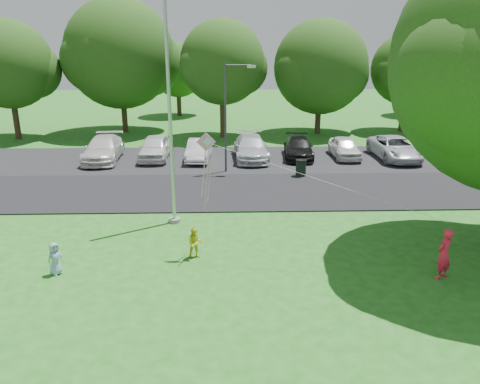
{
  "coord_description": "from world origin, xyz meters",
  "views": [
    {
      "loc": [
        -1.34,
        -13.07,
        7.13
      ],
      "look_at": [
        -0.83,
        4.0,
        1.6
      ],
      "focal_mm": 35.0,
      "sensor_mm": 36.0,
      "label": 1
    }
  ],
  "objects_px": {
    "child_yellow": "(195,243)",
    "kite": "(212,156)",
    "flagpole": "(170,121)",
    "child_blue": "(55,259)",
    "trash_can": "(301,168)",
    "street_lamp": "(230,108)",
    "woman": "(444,254)"
  },
  "relations": [
    {
      "from": "flagpole",
      "to": "kite",
      "type": "height_order",
      "value": "flagpole"
    },
    {
      "from": "trash_can",
      "to": "child_blue",
      "type": "xyz_separation_m",
      "value": [
        -9.55,
        -10.98,
        0.06
      ]
    },
    {
      "from": "street_lamp",
      "to": "woman",
      "type": "height_order",
      "value": "street_lamp"
    },
    {
      "from": "trash_can",
      "to": "child_blue",
      "type": "relative_size",
      "value": 0.88
    },
    {
      "from": "street_lamp",
      "to": "woman",
      "type": "distance_m",
      "value": 14.52
    },
    {
      "from": "kite",
      "to": "woman",
      "type": "bearing_deg",
      "value": -11.94
    },
    {
      "from": "flagpole",
      "to": "woman",
      "type": "bearing_deg",
      "value": -29.52
    },
    {
      "from": "flagpole",
      "to": "kite",
      "type": "relative_size",
      "value": 1.29
    },
    {
      "from": "trash_can",
      "to": "woman",
      "type": "bearing_deg",
      "value": -77.05
    },
    {
      "from": "flagpole",
      "to": "child_blue",
      "type": "height_order",
      "value": "flagpole"
    },
    {
      "from": "street_lamp",
      "to": "kite",
      "type": "height_order",
      "value": "street_lamp"
    },
    {
      "from": "street_lamp",
      "to": "child_blue",
      "type": "xyz_separation_m",
      "value": [
        -5.68,
        -12.04,
        -3.09
      ]
    },
    {
      "from": "child_blue",
      "to": "kite",
      "type": "height_order",
      "value": "kite"
    },
    {
      "from": "flagpole",
      "to": "child_yellow",
      "type": "distance_m",
      "value": 5.06
    },
    {
      "from": "child_blue",
      "to": "woman",
      "type": "bearing_deg",
      "value": -55.22
    },
    {
      "from": "flagpole",
      "to": "kite",
      "type": "distance_m",
      "value": 3.52
    },
    {
      "from": "trash_can",
      "to": "child_yellow",
      "type": "xyz_separation_m",
      "value": [
        -5.17,
        -9.93,
        0.07
      ]
    },
    {
      "from": "trash_can",
      "to": "kite",
      "type": "xyz_separation_m",
      "value": [
        -4.55,
        -9.57,
        3.03
      ]
    },
    {
      "from": "street_lamp",
      "to": "child_yellow",
      "type": "distance_m",
      "value": 11.49
    },
    {
      "from": "flagpole",
      "to": "child_blue",
      "type": "relative_size",
      "value": 9.24
    },
    {
      "from": "street_lamp",
      "to": "woman",
      "type": "xyz_separation_m",
      "value": [
        6.54,
        -12.65,
        -2.81
      ]
    },
    {
      "from": "child_yellow",
      "to": "child_blue",
      "type": "height_order",
      "value": "child_yellow"
    },
    {
      "from": "street_lamp",
      "to": "kite",
      "type": "bearing_deg",
      "value": -92.68
    },
    {
      "from": "child_yellow",
      "to": "kite",
      "type": "distance_m",
      "value": 3.05
    },
    {
      "from": "kite",
      "to": "flagpole",
      "type": "bearing_deg",
      "value": 122.9
    },
    {
      "from": "child_blue",
      "to": "child_yellow",
      "type": "bearing_deg",
      "value": -38.88
    },
    {
      "from": "flagpole",
      "to": "child_blue",
      "type": "bearing_deg",
      "value": -126.82
    },
    {
      "from": "child_blue",
      "to": "kite",
      "type": "distance_m",
      "value": 5.98
    },
    {
      "from": "trash_can",
      "to": "child_blue",
      "type": "height_order",
      "value": "child_blue"
    },
    {
      "from": "trash_can",
      "to": "child_blue",
      "type": "distance_m",
      "value": 14.56
    },
    {
      "from": "street_lamp",
      "to": "child_blue",
      "type": "height_order",
      "value": "street_lamp"
    },
    {
      "from": "flagpole",
      "to": "street_lamp",
      "type": "height_order",
      "value": "flagpole"
    }
  ]
}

